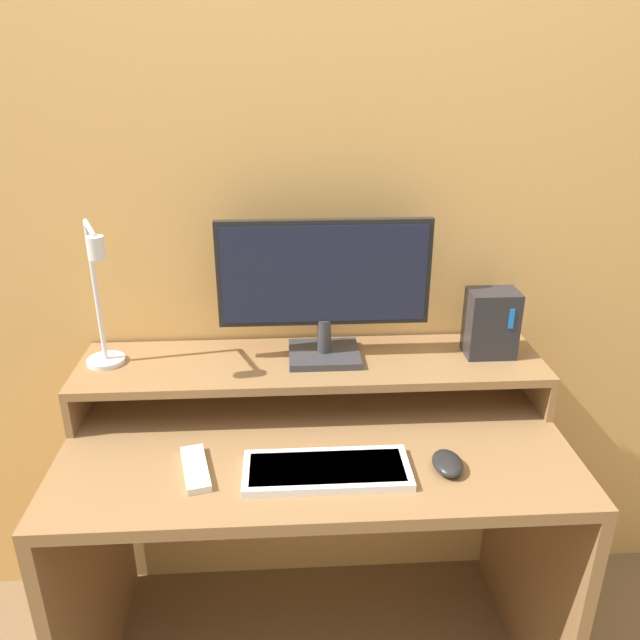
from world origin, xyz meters
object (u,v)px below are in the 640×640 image
object	(u,v)px
router_dock	(491,323)
keyboard	(327,470)
desk_lamp	(100,307)
mouse	(448,463)
remote_control	(195,469)
monitor	(324,284)

from	to	relation	value
router_dock	keyboard	size ratio (longest dim) A/B	0.48
desk_lamp	mouse	world-z (taller)	desk_lamp
desk_lamp	mouse	xyz separation A→B (m)	(0.80, -0.29, -0.28)
desk_lamp	remote_control	bearing A→B (deg)	-48.01
router_dock	remote_control	distance (m)	0.83
mouse	monitor	bearing A→B (deg)	127.33
desk_lamp	router_dock	world-z (taller)	desk_lamp
remote_control	keyboard	bearing A→B (deg)	-4.87
desk_lamp	monitor	bearing A→B (deg)	4.67
monitor	desk_lamp	bearing A→B (deg)	-175.33
monitor	remote_control	world-z (taller)	monitor
monitor	router_dock	xyz separation A→B (m)	(0.43, -0.01, -0.11)
monitor	remote_control	bearing A→B (deg)	-134.70
mouse	remote_control	xyz separation A→B (m)	(-0.56, 0.02, -0.01)
mouse	remote_control	size ratio (longest dim) A/B	0.58
desk_lamp	mouse	size ratio (longest dim) A/B	3.84
router_dock	keyboard	bearing A→B (deg)	-144.04
monitor	desk_lamp	xyz separation A→B (m)	(-0.54, -0.04, -0.03)
monitor	keyboard	bearing A→B (deg)	-92.68
desk_lamp	keyboard	xyz separation A→B (m)	(0.53, -0.29, -0.28)
desk_lamp	mouse	distance (m)	0.89
desk_lamp	mouse	bearing A→B (deg)	-19.89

